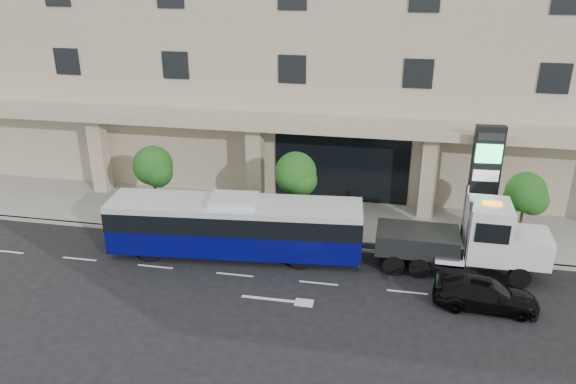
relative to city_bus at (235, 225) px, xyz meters
The scene contains 11 objects.
ground 4.78m from the city_bus, ahead, with size 120.00×120.00×0.00m, color black.
sidewalk 6.57m from the city_bus, 45.45° to the left, with size 120.00×6.00×0.15m, color gray.
curb 4.98m from the city_bus, 19.11° to the left, with size 120.00×0.30×0.15m, color gray.
convention_center 17.73m from the city_bus, 73.34° to the left, with size 60.00×17.60×20.00m.
tree_left 6.51m from the city_bus, 150.22° to the left, with size 2.27×2.20×4.22m.
tree_mid 4.35m from the city_bus, 51.44° to the left, with size 2.28×2.20×4.38m.
tree_right 14.43m from the city_bus, 12.65° to the left, with size 2.10×2.00×4.04m.
city_bus is the anchor object (origin of this frame).
tow_truck 11.19m from the city_bus, ahead, with size 8.86×2.34×4.03m.
black_sedan 12.01m from the city_bus, 12.08° to the right, with size 1.78×4.37×1.27m, color black.
signage_pylon 13.10m from the city_bus, 20.45° to the left, with size 1.51×0.64×5.93m.
Camera 1 is at (2.78, -23.57, 13.79)m, focal length 35.00 mm.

